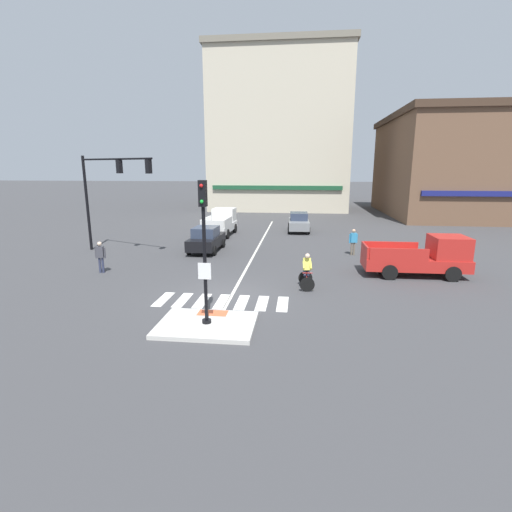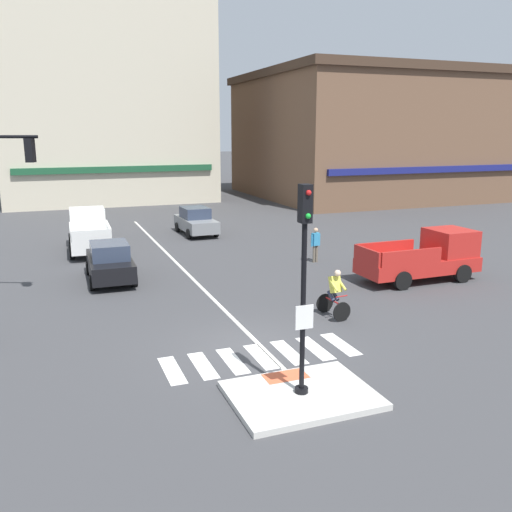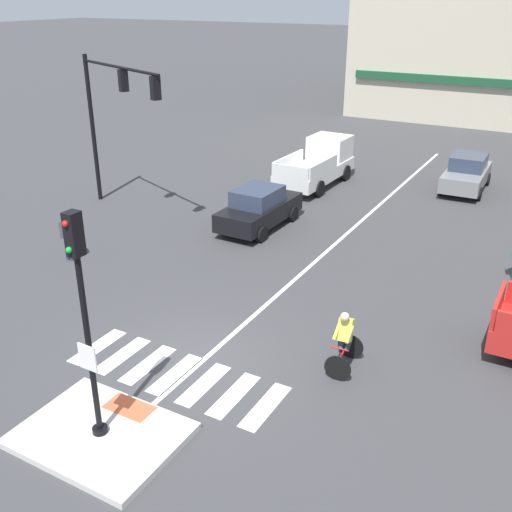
{
  "view_description": "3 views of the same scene",
  "coord_description": "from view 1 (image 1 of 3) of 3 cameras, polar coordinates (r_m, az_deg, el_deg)",
  "views": [
    {
      "loc": [
        3.13,
        -15.37,
        5.37
      ],
      "look_at": [
        0.97,
        3.19,
        1.08
      ],
      "focal_mm": 26.71,
      "sensor_mm": 36.0,
      "label": 1
    },
    {
      "loc": [
        -5.17,
        -13.86,
        6.12
      ],
      "look_at": [
        1.49,
        3.61,
        1.83
      ],
      "focal_mm": 38.19,
      "sensor_mm": 36.0,
      "label": 2
    },
    {
      "loc": [
        7.66,
        -10.29,
        8.57
      ],
      "look_at": [
        -0.28,
        3.81,
        1.34
      ],
      "focal_mm": 41.9,
      "sensor_mm": 36.0,
      "label": 3
    }
  ],
  "objects": [
    {
      "name": "building_corner_left",
      "position": [
        52.03,
        30.58,
        11.62
      ],
      "size": [
        21.11,
        20.18,
        11.46
      ],
      "color": "brown",
      "rests_on": "ground"
    },
    {
      "name": "cyclist",
      "position": [
        17.44,
        7.61,
        -2.12
      ],
      "size": [
        0.74,
        1.13,
        1.68
      ],
      "color": "black",
      "rests_on": "ground"
    },
    {
      "name": "crosswalk_stripe_d",
      "position": [
        15.92,
        -5.13,
        -6.8
      ],
      "size": [
        0.44,
        1.8,
        0.01
      ],
      "primitive_type": "cube",
      "color": "silver",
      "rests_on": "ground"
    },
    {
      "name": "traffic_island",
      "position": [
        13.55,
        -7.38,
        -10.17
      ],
      "size": [
        3.34,
        2.53,
        0.15
      ],
      "primitive_type": "cube",
      "color": "beige",
      "rests_on": "ground"
    },
    {
      "name": "crosswalk_stripe_g",
      "position": [
        15.63,
        4.0,
        -7.17
      ],
      "size": [
        0.44,
        1.8,
        0.01
      ],
      "primitive_type": "cube",
      "color": "silver",
      "rests_on": "ground"
    },
    {
      "name": "tactile_pad_front",
      "position": [
        14.34,
        -6.51,
        -8.47
      ],
      "size": [
        1.1,
        0.6,
        0.01
      ],
      "primitive_type": "cube",
      "color": "#DB5B38",
      "rests_on": "traffic_island"
    },
    {
      "name": "crosswalk_stripe_a",
      "position": [
        16.6,
        -13.71,
        -6.3
      ],
      "size": [
        0.44,
        1.8,
        0.01
      ],
      "primitive_type": "cube",
      "color": "silver",
      "rests_on": "ground"
    },
    {
      "name": "pedestrian_at_curb_left",
      "position": [
        21.51,
        -22.27,
        0.2
      ],
      "size": [
        0.55,
        0.26,
        1.67
      ],
      "color": "#2D334C",
      "rests_on": "ground"
    },
    {
      "name": "traffic_light_mast",
      "position": [
        26.15,
        -21.54,
        9.89
      ],
      "size": [
        5.65,
        2.44,
        6.19
      ],
      "color": "black",
      "rests_on": "ground"
    },
    {
      "name": "pickup_truck_red_cross_right",
      "position": [
        21.16,
        23.91,
        -0.16
      ],
      "size": [
        5.12,
        2.1,
        2.08
      ],
      "color": "red",
      "rests_on": "ground"
    },
    {
      "name": "pickup_truck_white_westbound_distant",
      "position": [
        31.83,
        -5.22,
        4.96
      ],
      "size": [
        2.18,
        5.16,
        2.08
      ],
      "color": "white",
      "rests_on": "ground"
    },
    {
      "name": "crosswalk_stripe_c",
      "position": [
        16.11,
        -8.07,
        -6.65
      ],
      "size": [
        0.44,
        1.8,
        0.01
      ],
      "primitive_type": "cube",
      "color": "silver",
      "rests_on": "ground"
    },
    {
      "name": "pedestrian_waiting_far_side",
      "position": [
        24.81,
        14.36,
        2.35
      ],
      "size": [
        0.54,
        0.29,
        1.67
      ],
      "color": "#6B6051",
      "rests_on": "ground"
    },
    {
      "name": "car_black_westbound_far",
      "position": [
        25.45,
        -7.44,
        2.52
      ],
      "size": [
        1.91,
        4.13,
        1.64
      ],
      "color": "black",
      "rests_on": "ground"
    },
    {
      "name": "crosswalk_stripe_b",
      "position": [
        16.34,
        -10.93,
        -6.48
      ],
      "size": [
        0.44,
        1.8,
        0.01
      ],
      "primitive_type": "cube",
      "color": "silver",
      "rests_on": "ground"
    },
    {
      "name": "building_corner_right",
      "position": [
        57.23,
        3.82,
        17.7
      ],
      "size": [
        18.17,
        19.96,
        20.23
      ],
      "color": "beige",
      "rests_on": "ground"
    },
    {
      "name": "car_grey_eastbound_distant",
      "position": [
        33.54,
        6.42,
        5.06
      ],
      "size": [
        1.95,
        4.16,
        1.64
      ],
      "color": "slate",
      "rests_on": "ground"
    },
    {
      "name": "crosswalk_stripe_e",
      "position": [
        15.78,
        -2.13,
        -6.94
      ],
      "size": [
        0.44,
        1.8,
        0.01
      ],
      "primitive_type": "cube",
      "color": "silver",
      "rests_on": "ground"
    },
    {
      "name": "ground_plane",
      "position": [
        16.58,
        -4.64,
        -6.0
      ],
      "size": [
        300.0,
        300.0,
        0.0
      ],
      "primitive_type": "plane",
      "color": "#3D3D3F"
    },
    {
      "name": "lane_centre_line",
      "position": [
        26.09,
        0.19,
        1.08
      ],
      "size": [
        0.14,
        28.0,
        0.01
      ],
      "primitive_type": "cube",
      "color": "silver",
      "rests_on": "ground"
    },
    {
      "name": "crosswalk_stripe_f",
      "position": [
        15.68,
        0.92,
        -7.07
      ],
      "size": [
        0.44,
        1.8,
        0.01
      ],
      "primitive_type": "cube",
      "color": "silver",
      "rests_on": "ground"
    },
    {
      "name": "signal_pole",
      "position": [
        12.68,
        -7.78,
        2.4
      ],
      "size": [
        0.44,
        0.38,
        4.87
      ],
      "color": "black",
      "rests_on": "traffic_island"
    }
  ]
}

